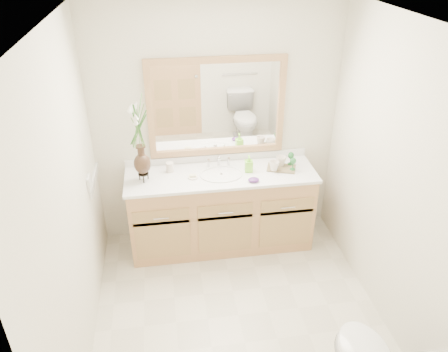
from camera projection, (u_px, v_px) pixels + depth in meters
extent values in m
plane|color=beige|center=(238.00, 315.00, 3.74)|extent=(2.60, 2.60, 0.00)
cube|color=white|center=(245.00, 24.00, 2.55)|extent=(2.40, 2.60, 0.02)
cube|color=beige|center=(217.00, 127.00, 4.27)|extent=(2.40, 0.02, 2.40)
cube|color=beige|center=(293.00, 345.00, 2.03)|extent=(2.40, 0.02, 2.40)
cube|color=beige|center=(69.00, 211.00, 2.99)|extent=(0.02, 2.60, 2.40)
cube|color=beige|center=(397.00, 184.00, 3.31)|extent=(0.02, 2.60, 2.40)
cube|color=tan|center=(221.00, 211.00, 4.42)|extent=(1.80, 0.55, 0.80)
cube|color=white|center=(221.00, 175.00, 4.21)|extent=(1.84, 0.57, 0.03)
ellipsoid|color=white|center=(221.00, 180.00, 4.21)|extent=(0.38, 0.30, 0.12)
cylinder|color=silver|center=(219.00, 161.00, 4.31)|extent=(0.02, 0.02, 0.11)
cylinder|color=silver|center=(209.00, 163.00, 4.31)|extent=(0.02, 0.02, 0.08)
cylinder|color=silver|center=(229.00, 162.00, 4.33)|extent=(0.02, 0.02, 0.08)
cube|color=white|center=(217.00, 107.00, 4.15)|extent=(1.20, 0.01, 0.85)
cube|color=tan|center=(216.00, 60.00, 3.92)|extent=(1.32, 0.04, 0.06)
cube|color=tan|center=(217.00, 151.00, 4.37)|extent=(1.32, 0.04, 0.06)
cube|color=tan|center=(150.00, 111.00, 4.06)|extent=(0.06, 0.04, 0.85)
cube|color=tan|center=(281.00, 104.00, 4.22)|extent=(0.06, 0.04, 0.85)
cube|color=white|center=(89.00, 183.00, 3.76)|extent=(0.02, 0.12, 0.12)
cylinder|color=black|center=(143.00, 174.00, 4.06)|extent=(0.10, 0.10, 0.01)
ellipsoid|color=#302015|center=(142.00, 164.00, 4.00)|extent=(0.15, 0.15, 0.20)
cylinder|color=#302015|center=(141.00, 151.00, 3.94)|extent=(0.06, 0.06, 0.09)
cylinder|color=#4C7A33|center=(138.00, 127.00, 3.82)|extent=(0.05, 0.05, 0.36)
cylinder|color=silver|center=(170.00, 167.00, 4.22)|extent=(0.07, 0.07, 0.09)
cylinder|color=silver|center=(193.00, 177.00, 4.13)|extent=(0.10, 0.10, 0.01)
cube|color=beige|center=(193.00, 176.00, 4.12)|extent=(0.06, 0.04, 0.02)
imported|color=#82E736|center=(249.00, 164.00, 4.21)|extent=(0.07, 0.07, 0.15)
ellipsoid|color=#4B2267|center=(254.00, 180.00, 4.06)|extent=(0.13, 0.12, 0.04)
cube|color=brown|center=(281.00, 168.00, 4.29)|extent=(0.32, 0.26, 0.01)
imported|color=silver|center=(274.00, 165.00, 4.22)|extent=(0.12, 0.11, 0.10)
imported|color=silver|center=(281.00, 161.00, 4.30)|extent=(0.12, 0.11, 0.10)
cylinder|color=#23692E|center=(293.00, 169.00, 4.25)|extent=(0.05, 0.05, 0.01)
cylinder|color=#23692E|center=(293.00, 166.00, 4.23)|extent=(0.01, 0.01, 0.08)
ellipsoid|color=#23692E|center=(293.00, 161.00, 4.20)|extent=(0.06, 0.06, 0.07)
cylinder|color=#23692E|center=(290.00, 164.00, 4.34)|extent=(0.06, 0.06, 0.01)
cylinder|color=#23692E|center=(291.00, 160.00, 4.32)|extent=(0.01, 0.01, 0.08)
ellipsoid|color=#23692E|center=(291.00, 155.00, 4.30)|extent=(0.06, 0.06, 0.07)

